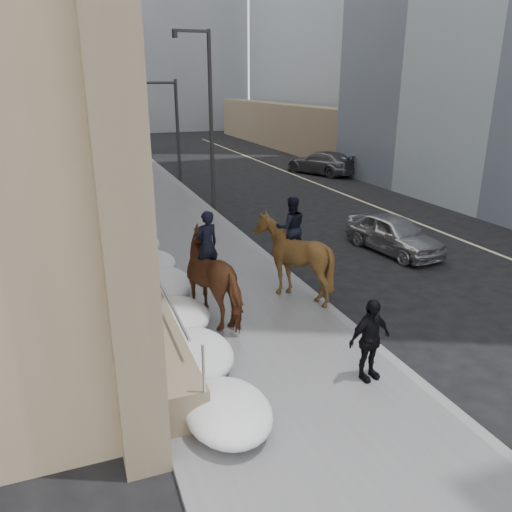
{
  "coord_description": "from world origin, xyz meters",
  "views": [
    {
      "loc": [
        -3.48,
        -8.95,
        5.77
      ],
      "look_at": [
        0.63,
        2.02,
        1.7
      ],
      "focal_mm": 35.0,
      "sensor_mm": 36.0,
      "label": 1
    }
  ],
  "objects_px": {
    "mounted_horse_left": "(218,275)",
    "car_silver": "(394,234)",
    "car_grey": "(322,163)",
    "mounted_horse_right": "(292,254)",
    "pedestrian": "(370,340)"
  },
  "relations": [
    {
      "from": "mounted_horse_right",
      "to": "car_silver",
      "type": "relative_size",
      "value": 0.7
    },
    {
      "from": "pedestrian",
      "to": "car_silver",
      "type": "relative_size",
      "value": 0.43
    },
    {
      "from": "pedestrian",
      "to": "car_silver",
      "type": "xyz_separation_m",
      "value": [
        5.44,
        6.87,
        -0.3
      ]
    },
    {
      "from": "pedestrian",
      "to": "car_silver",
      "type": "distance_m",
      "value": 8.77
    },
    {
      "from": "mounted_horse_left",
      "to": "pedestrian",
      "type": "distance_m",
      "value": 4.28
    },
    {
      "from": "mounted_horse_right",
      "to": "car_grey",
      "type": "xyz_separation_m",
      "value": [
        10.37,
        18.03,
        -0.59
      ]
    },
    {
      "from": "pedestrian",
      "to": "car_silver",
      "type": "bearing_deg",
      "value": 41.96
    },
    {
      "from": "mounted_horse_right",
      "to": "pedestrian",
      "type": "bearing_deg",
      "value": 96.55
    },
    {
      "from": "pedestrian",
      "to": "mounted_horse_right",
      "type": "bearing_deg",
      "value": 76.57
    },
    {
      "from": "mounted_horse_right",
      "to": "car_silver",
      "type": "bearing_deg",
      "value": -143.55
    },
    {
      "from": "car_silver",
      "to": "car_grey",
      "type": "height_order",
      "value": "car_grey"
    },
    {
      "from": "car_grey",
      "to": "mounted_horse_left",
      "type": "bearing_deg",
      "value": 32.51
    },
    {
      "from": "mounted_horse_left",
      "to": "car_silver",
      "type": "relative_size",
      "value": 0.71
    },
    {
      "from": "mounted_horse_left",
      "to": "pedestrian",
      "type": "height_order",
      "value": "mounted_horse_left"
    },
    {
      "from": "pedestrian",
      "to": "car_grey",
      "type": "xyz_separation_m",
      "value": [
        10.66,
        22.37,
        -0.23
      ]
    }
  ]
}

